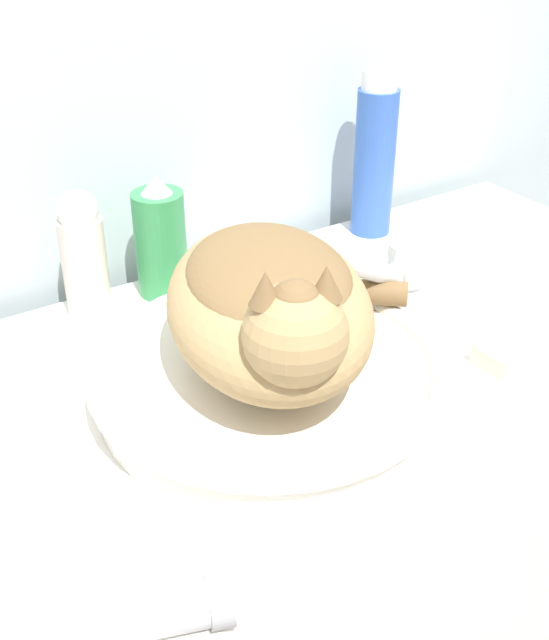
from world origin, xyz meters
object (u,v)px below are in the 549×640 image
at_px(cat, 271,302).
at_px(soap_bar, 510,354).
at_px(lotion_bottle_white, 83,255).
at_px(faucet, 399,280).
at_px(spray_bottle_trigger, 159,241).
at_px(shampoo_bottle_tall, 375,157).
at_px(cream_tube, 118,621).

relative_size(cat, soap_bar, 4.81).
bearing_deg(soap_bar, lotion_bottle_white, 134.09).
distance_m(faucet, spray_bottle_trigger, 0.30).
bearing_deg(shampoo_bottle_tall, soap_bar, -104.44).
xyz_separation_m(cat, lotion_bottle_white, (-0.09, 0.28, -0.04)).
height_order(faucet, lotion_bottle_white, lotion_bottle_white).
height_order(shampoo_bottle_tall, lotion_bottle_white, shampoo_bottle_tall).
bearing_deg(lotion_bottle_white, faucet, -38.78).
distance_m(shampoo_bottle_tall, cream_tube, 0.76).
relative_size(lotion_bottle_white, cream_tube, 0.92).
relative_size(faucet, cream_tube, 0.81).
relative_size(cat, faucet, 2.43).
height_order(lotion_bottle_white, spray_bottle_trigger, lotion_bottle_white).
bearing_deg(soap_bar, cream_tube, -169.48).
height_order(lotion_bottle_white, cream_tube, lotion_bottle_white).
relative_size(faucet, lotion_bottle_white, 0.88).
xyz_separation_m(cat, shampoo_bottle_tall, (0.35, 0.28, -0.01)).
distance_m(lotion_bottle_white, cream_tube, 0.49).
relative_size(cat, shampoo_bottle_tall, 1.46).
bearing_deg(cream_tube, cat, 35.60).
xyz_separation_m(cat, soap_bar, (0.26, -0.08, -0.11)).
bearing_deg(spray_bottle_trigger, lotion_bottle_white, 180.00).
height_order(spray_bottle_trigger, cream_tube, spray_bottle_trigger).
distance_m(lotion_bottle_white, spray_bottle_trigger, 0.10).
relative_size(faucet, shampoo_bottle_tall, 0.60).
height_order(cat, shampoo_bottle_tall, shampoo_bottle_tall).
relative_size(lotion_bottle_white, soap_bar, 2.24).
bearing_deg(cat, faucet, 123.81).
height_order(shampoo_bottle_tall, spray_bottle_trigger, shampoo_bottle_tall).
bearing_deg(soap_bar, spray_bottle_trigger, 124.75).
relative_size(cat, spray_bottle_trigger, 2.20).
height_order(faucet, cream_tube, faucet).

